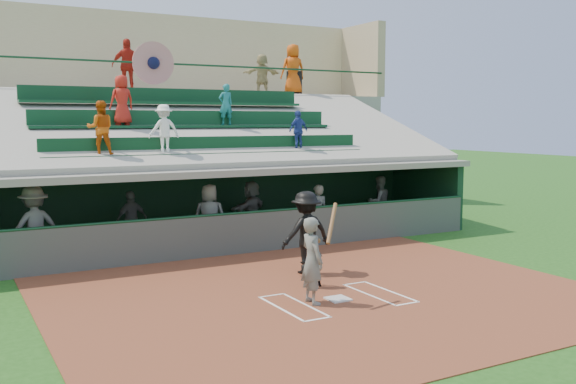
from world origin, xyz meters
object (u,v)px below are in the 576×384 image
catcher (311,263)px  trash_bin (294,83)px  home_plate (338,299)px  batter_at_plate (312,260)px

catcher → trash_bin: size_ratio=1.08×
home_plate → trash_bin: trash_bin is taller
catcher → trash_bin: 13.54m
home_plate → catcher: bearing=88.4°
trash_bin → home_plate: bearing=-115.6°
catcher → home_plate: bearing=84.2°
home_plate → trash_bin: bearing=64.4°
trash_bin → batter_at_plate: bearing=-117.8°
home_plate → catcher: catcher is taller
batter_at_plate → home_plate: bearing=-2.6°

